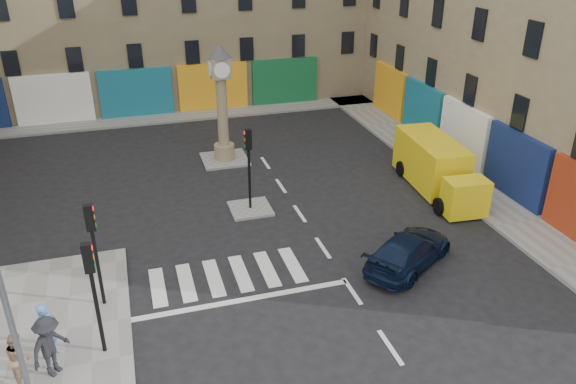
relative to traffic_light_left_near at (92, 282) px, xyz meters
name	(u,v)px	position (x,y,z in m)	size (l,w,h in m)	color
ground	(364,308)	(8.30, -0.20, -2.62)	(120.00, 120.00, 0.00)	black
sidewalk_right	(439,164)	(17.00, 9.80, -2.55)	(2.60, 30.00, 0.15)	gray
sidewalk_far	(171,116)	(4.30, 22.00, -2.55)	(32.00, 2.40, 0.15)	gray
island_near	(250,209)	(6.30, 7.80, -2.56)	(1.80, 1.80, 0.12)	gray
island_far	(225,159)	(6.30, 13.80, -2.56)	(2.40, 2.40, 0.12)	gray
building_right	(571,3)	(23.30, 9.80, 5.38)	(10.00, 30.00, 16.00)	#9B8765
traffic_light_left_near	(92,282)	(0.00, 0.00, 0.00)	(0.28, 0.22, 3.70)	black
traffic_light_left_far	(93,239)	(0.00, 2.40, 0.00)	(0.28, 0.22, 3.70)	black
traffic_light_island	(249,156)	(6.30, 7.80, -0.03)	(0.28, 0.22, 3.70)	black
clock_pillar	(222,96)	(6.30, 13.80, 0.93)	(1.20, 1.20, 6.10)	#9B8765
navy_sedan	(409,251)	(10.92, 1.73, -1.98)	(1.78, 4.38, 1.27)	black
yellow_van	(436,167)	(15.29, 7.37, -1.47)	(2.54, 6.49, 2.32)	yellow
pedestrian_blue	(48,331)	(-1.44, 0.21, -1.56)	(0.67, 0.44, 1.83)	#5C8AD2
pedestrian_tan	(19,357)	(-2.15, -0.57, -1.67)	(0.77, 0.60, 1.59)	#9E7B61
pedestrian_dark	(50,346)	(-1.34, -0.55, -1.52)	(1.23, 0.71, 1.91)	black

